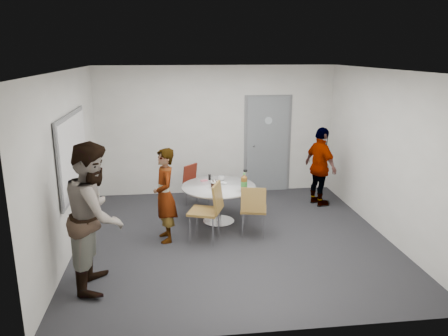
{
  "coord_description": "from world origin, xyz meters",
  "views": [
    {
      "loc": [
        -0.96,
        -6.55,
        2.97
      ],
      "look_at": [
        -0.12,
        0.25,
        1.13
      ],
      "focal_mm": 35.0,
      "sensor_mm": 36.0,
      "label": 1
    }
  ],
  "objects": [
    {
      "name": "chair_near_right",
      "position": [
        0.34,
        0.03,
        0.53
      ],
      "size": [
        0.5,
        0.53,
        0.88
      ],
      "rotation": [
        0.0,
        0.0,
        -0.22
      ],
      "color": "brown",
      "rests_on": "floor"
    },
    {
      "name": "wall_left",
      "position": [
        -2.5,
        0.0,
        1.35
      ],
      "size": [
        0.0,
        5.0,
        5.0
      ],
      "primitive_type": "plane",
      "rotation": [
        1.57,
        0.0,
        1.57
      ],
      "color": "silver",
      "rests_on": "floor"
    },
    {
      "name": "person_left",
      "position": [
        -1.95,
        -1.2,
        0.96
      ],
      "size": [
        0.73,
        0.93,
        1.91
      ],
      "primitive_type": "imported",
      "rotation": [
        0.0,
        0.0,
        1.57
      ],
      "color": "white",
      "rests_on": "floor"
    },
    {
      "name": "person_main",
      "position": [
        -1.09,
        0.08,
        0.76
      ],
      "size": [
        0.46,
        0.61,
        1.52
      ],
      "primitive_type": "imported",
      "rotation": [
        0.0,
        0.0,
        -1.39
      ],
      "color": "#A5C6EA",
      "rests_on": "floor"
    },
    {
      "name": "floor",
      "position": [
        0.0,
        0.0,
        0.0
      ],
      "size": [
        5.0,
        5.0,
        0.0
      ],
      "primitive_type": "plane",
      "color": "#222226",
      "rests_on": "ground"
    },
    {
      "name": "whiteboard",
      "position": [
        -2.46,
        0.2,
        1.45
      ],
      "size": [
        0.04,
        1.9,
        1.25
      ],
      "color": "slate",
      "rests_on": "wall_left"
    },
    {
      "name": "chair_near_left",
      "position": [
        -0.38,
        -0.06,
        0.6
      ],
      "size": [
        0.63,
        0.6,
        0.98
      ],
      "rotation": [
        0.0,
        0.0,
        1.22
      ],
      "color": "brown",
      "rests_on": "floor"
    },
    {
      "name": "chair_far",
      "position": [
        -0.54,
        1.69,
        0.5
      ],
      "size": [
        0.57,
        0.57,
        0.82
      ],
      "rotation": [
        0.0,
        0.0,
        3.95
      ],
      "color": "maroon",
      "rests_on": "floor"
    },
    {
      "name": "door",
      "position": [
        1.1,
        2.48,
        1.03
      ],
      "size": [
        1.02,
        0.17,
        2.12
      ],
      "color": "slate",
      "rests_on": "wall_back"
    },
    {
      "name": "wall_back",
      "position": [
        0.0,
        2.5,
        1.35
      ],
      "size": [
        5.0,
        0.0,
        5.0
      ],
      "primitive_type": "plane",
      "rotation": [
        1.57,
        0.0,
        0.0
      ],
      "color": "silver",
      "rests_on": "floor"
    },
    {
      "name": "table",
      "position": [
        -0.13,
        0.72,
        0.59
      ],
      "size": [
        1.3,
        1.3,
        1.01
      ],
      "color": "silver",
      "rests_on": "floor"
    },
    {
      "name": "wall_front",
      "position": [
        0.0,
        -2.5,
        1.35
      ],
      "size": [
        5.0,
        0.0,
        5.0
      ],
      "primitive_type": "plane",
      "rotation": [
        -1.57,
        0.0,
        0.0
      ],
      "color": "silver",
      "rests_on": "floor"
    },
    {
      "name": "person_right",
      "position": [
        1.93,
        1.41,
        0.78
      ],
      "size": [
        0.64,
        0.99,
        1.56
      ],
      "primitive_type": "imported",
      "rotation": [
        0.0,
        0.0,
        1.87
      ],
      "color": "black",
      "rests_on": "floor"
    },
    {
      "name": "ceiling",
      "position": [
        0.0,
        0.0,
        2.7
      ],
      "size": [
        5.0,
        5.0,
        0.0
      ],
      "primitive_type": "plane",
      "rotation": [
        3.14,
        0.0,
        0.0
      ],
      "color": "silver",
      "rests_on": "wall_back"
    },
    {
      "name": "wall_right",
      "position": [
        2.5,
        0.0,
        1.35
      ],
      "size": [
        0.0,
        5.0,
        5.0
      ],
      "primitive_type": "plane",
      "rotation": [
        1.57,
        0.0,
        -1.57
      ],
      "color": "silver",
      "rests_on": "floor"
    }
  ]
}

